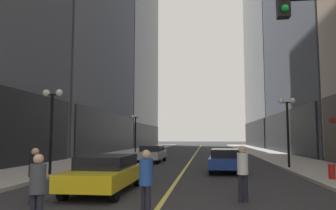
{
  "coord_description": "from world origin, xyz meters",
  "views": [
    {
      "loc": [
        1.41,
        -4.77,
        2.02
      ],
      "look_at": [
        -3.02,
        31.77,
        5.66
      ],
      "focal_mm": 34.41,
      "sensor_mm": 36.0,
      "label": 1
    }
  ],
  "objects": [
    {
      "name": "ground_plane",
      "position": [
        0.0,
        35.0,
        0.0
      ],
      "size": [
        200.0,
        200.0,
        0.0
      ],
      "primitive_type": "plane",
      "color": "#2D2D30"
    },
    {
      "name": "sidewalk_left",
      "position": [
        -8.25,
        35.0,
        0.07
      ],
      "size": [
        4.5,
        78.0,
        0.15
      ],
      "primitive_type": "cube",
      "color": "#ADA8A0",
      "rests_on": "ground"
    },
    {
      "name": "sidewalk_right",
      "position": [
        8.25,
        35.0,
        0.07
      ],
      "size": [
        4.5,
        78.0,
        0.15
      ],
      "primitive_type": "cube",
      "color": "#ADA8A0",
      "rests_on": "ground"
    },
    {
      "name": "lane_centre_stripe",
      "position": [
        0.0,
        35.0,
        0.0
      ],
      "size": [
        0.16,
        70.0,
        0.01
      ],
      "primitive_type": "cube",
      "color": "#E5D64C",
      "rests_on": "ground"
    },
    {
      "name": "building_left_far",
      "position": [
        -15.8,
        60.0,
        18.34
      ],
      "size": [
        10.8,
        26.0,
        36.85
      ],
      "color": "#4C515B",
      "rests_on": "ground"
    },
    {
      "name": "car_yellow",
      "position": [
        -2.31,
        6.9,
        0.72
      ],
      "size": [
        1.94,
        4.67,
        1.32
      ],
      "color": "yellow",
      "rests_on": "ground"
    },
    {
      "name": "car_blue",
      "position": [
        2.5,
        14.19,
        0.72
      ],
      "size": [
        2.12,
        4.72,
        1.32
      ],
      "color": "navy",
      "rests_on": "ground"
    },
    {
      "name": "car_silver",
      "position": [
        -2.98,
        20.83,
        0.72
      ],
      "size": [
        1.89,
        4.68,
        1.32
      ],
      "color": "#B7B7BC",
      "rests_on": "ground"
    },
    {
      "name": "pedestrian_in_black_coat",
      "position": [
        -3.81,
        4.59,
        0.98
      ],
      "size": [
        0.39,
        0.39,
        1.68
      ],
      "color": "black",
      "rests_on": "ground"
    },
    {
      "name": "pedestrian_in_blue_hoodie",
      "position": [
        -0.1,
        3.2,
        0.99
      ],
      "size": [
        0.48,
        0.48,
        1.69
      ],
      "color": "black",
      "rests_on": "ground"
    },
    {
      "name": "pedestrian_with_orange_bag",
      "position": [
        -2.24,
        1.9,
        0.96
      ],
      "size": [
        0.39,
        0.39,
        1.65
      ],
      "color": "black",
      "rests_on": "ground"
    },
    {
      "name": "pedestrian_in_white_shirt",
      "position": [
        2.5,
        5.64,
        1.02
      ],
      "size": [
        0.35,
        0.35,
        1.74
      ],
      "color": "black",
      "rests_on": "ground"
    },
    {
      "name": "street_lamp_left_near",
      "position": [
        -6.4,
        10.67,
        3.26
      ],
      "size": [
        1.06,
        0.36,
        4.43
      ],
      "color": "black",
      "rests_on": "ground"
    },
    {
      "name": "street_lamp_left_far",
      "position": [
        -6.4,
        29.97,
        3.26
      ],
      "size": [
        1.06,
        0.36,
        4.43
      ],
      "color": "black",
      "rests_on": "ground"
    },
    {
      "name": "street_lamp_right_mid",
      "position": [
        6.4,
        16.0,
        3.26
      ],
      "size": [
        1.06,
        0.36,
        4.43
      ],
      "color": "black",
      "rests_on": "ground"
    },
    {
      "name": "fire_hydrant_right",
      "position": [
        6.9,
        10.51,
        0.4
      ],
      "size": [
        0.28,
        0.28,
        0.8
      ],
      "primitive_type": "cylinder",
      "color": "red",
      "rests_on": "ground"
    }
  ]
}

